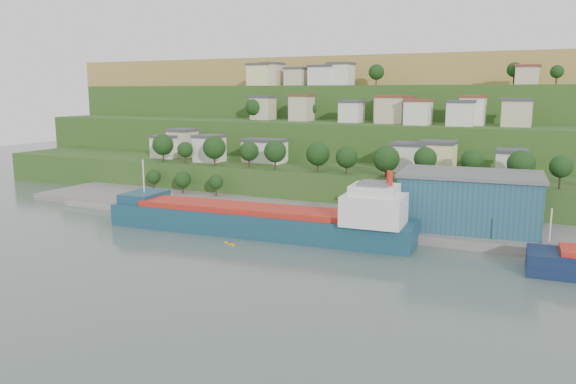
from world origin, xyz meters
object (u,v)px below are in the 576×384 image
Objects in this scene: warehouse at (470,200)px; kayak_orange at (200,232)px; caravan at (162,198)px; cargo_ship_near at (265,222)px.

warehouse reaches higher than kayak_orange.
caravan is at bearing 177.77° from warehouse.
cargo_ship_near is at bearing 36.24° from kayak_orange.
cargo_ship_near reaches higher than warehouse.
caravan is (-41.99, 15.84, -0.39)m from cargo_ship_near.
caravan is at bearing 155.38° from cargo_ship_near.
cargo_ship_near is at bearing -3.85° from caravan.
warehouse is at bearing 20.64° from cargo_ship_near.
warehouse is 62.69m from kayak_orange.
cargo_ship_near is 15.77m from kayak_orange.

